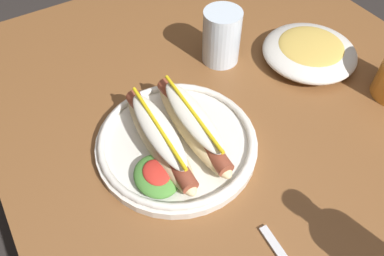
# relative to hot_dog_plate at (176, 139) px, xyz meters

# --- Properties ---
(dining_table) EXTENTS (1.17, 0.86, 0.74)m
(dining_table) POSITION_rel_hot_dog_plate_xyz_m (0.06, 0.16, -0.13)
(dining_table) COLOR brown
(dining_table) RESTS_ON ground_plane
(hot_dog_plate) EXTENTS (0.27, 0.27, 0.08)m
(hot_dog_plate) POSITION_rel_hot_dog_plate_xyz_m (0.00, 0.00, 0.00)
(hot_dog_plate) COLOR silver
(hot_dog_plate) RESTS_ON dining_table
(water_cup) EXTENTS (0.08, 0.08, 0.11)m
(water_cup) POSITION_rel_hot_dog_plate_xyz_m (-0.15, 0.19, 0.03)
(water_cup) COLOR silver
(water_cup) RESTS_ON dining_table
(side_bowl) EXTENTS (0.19, 0.19, 0.05)m
(side_bowl) POSITION_rel_hot_dog_plate_xyz_m (-0.05, 0.34, -0.00)
(side_bowl) COLOR silver
(side_bowl) RESTS_ON dining_table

